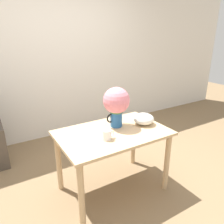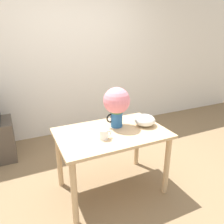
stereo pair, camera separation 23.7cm
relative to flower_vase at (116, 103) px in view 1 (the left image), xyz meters
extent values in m
plane|color=#7F6647|center=(-0.08, -0.09, -1.00)|extent=(12.00, 12.00, 0.00)
cube|color=silver|center=(-0.08, 1.67, 0.30)|extent=(8.00, 0.05, 2.60)
cube|color=tan|center=(-0.11, -0.11, -0.28)|extent=(1.16, 0.75, 0.03)
cylinder|color=tan|center=(-0.63, -0.42, -0.65)|extent=(0.06, 0.06, 0.70)
cylinder|color=tan|center=(0.41, -0.42, -0.65)|extent=(0.06, 0.06, 0.70)
cylinder|color=tan|center=(-0.63, 0.21, -0.65)|extent=(0.06, 0.06, 0.70)
cylinder|color=tan|center=(0.41, 0.21, -0.65)|extent=(0.06, 0.06, 0.70)
cylinder|color=#235B9E|center=(0.00, 0.00, -0.17)|extent=(0.13, 0.13, 0.20)
cone|color=#235B9E|center=(0.06, 0.00, -0.10)|extent=(0.05, 0.05, 0.05)
torus|color=black|center=(-0.07, 0.00, -0.16)|extent=(0.10, 0.02, 0.10)
sphere|color=#3D7033|center=(0.00, 0.00, -0.02)|extent=(0.22, 0.22, 0.22)
sphere|color=pink|center=(0.00, 0.00, 0.03)|extent=(0.29, 0.29, 0.29)
cylinder|color=white|center=(-0.25, -0.22, -0.22)|extent=(0.09, 0.09, 0.10)
torus|color=white|center=(-0.20, -0.22, -0.22)|extent=(0.07, 0.01, 0.07)
ellipsoid|color=silver|center=(0.30, -0.11, -0.21)|extent=(0.24, 0.24, 0.13)
camera|label=1|loc=(-1.21, -1.90, 0.73)|focal=35.00mm
camera|label=2|loc=(-1.00, -2.02, 0.73)|focal=35.00mm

